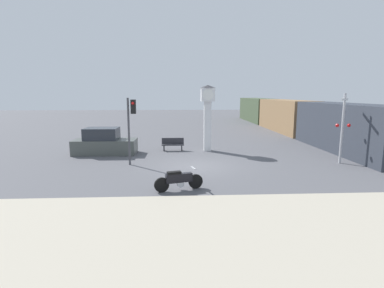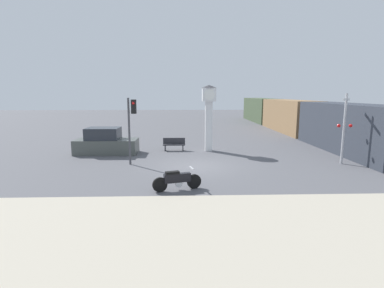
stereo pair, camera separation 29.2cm
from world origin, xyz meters
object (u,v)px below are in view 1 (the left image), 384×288
Objects in this scene: motorcycle at (179,180)px; traffic_light at (131,119)px; parked_car at (104,143)px; bench at (173,144)px; clock_tower at (208,108)px; freight_train at (286,116)px; railroad_crossing_signal at (343,126)px.

traffic_light is at bearing 101.87° from motorcycle.
parked_car reaches higher than motorcycle.
traffic_light is 2.42× the size of bench.
bench is 0.38× the size of parked_car.
traffic_light is at bearing -139.46° from clock_tower.
freight_train is (9.91, 11.16, -1.41)m from clock_tower.
parked_car is at bearing -145.00° from freight_train.
clock_tower is at bearing 149.72° from railroad_crossing_signal.
parked_car is (-14.67, 3.58, -1.49)m from railroad_crossing_signal.
bench is (-9.99, 4.49, -1.75)m from railroad_crossing_signal.
motorcycle is at bearing -61.25° from traffic_light.
parked_car is at bearing 104.77° from motorcycle.
freight_train reaches higher than bench.
clock_tower is 7.59m from parked_car.
parked_car is at bearing 125.58° from traffic_light.
railroad_crossing_signal is (12.30, -0.27, -0.43)m from traffic_light.
parked_car is (-7.17, -0.80, -2.36)m from clock_tower.
freight_train is 8.61× the size of railroad_crossing_signal.
parked_car is (-17.08, -11.96, -0.95)m from freight_train.
bench is at bearing -138.32° from freight_train.
freight_train is at bearing 46.07° from traffic_light.
freight_train is 16.65m from bench.
freight_train is at bearing 81.16° from railroad_crossing_signal.
motorcycle is 5.96m from traffic_light.
motorcycle is 0.51× the size of railroad_crossing_signal.
traffic_light is 0.94× the size of railroad_crossing_signal.
bench is (-12.40, -11.04, -1.21)m from freight_train.
clock_tower is 8.72m from railroad_crossing_signal.
clock_tower is at bearing 40.54° from traffic_light.
motorcycle is 9.08m from bench.
traffic_light reaches higher than freight_train.
motorcycle is 0.06× the size of freight_train.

